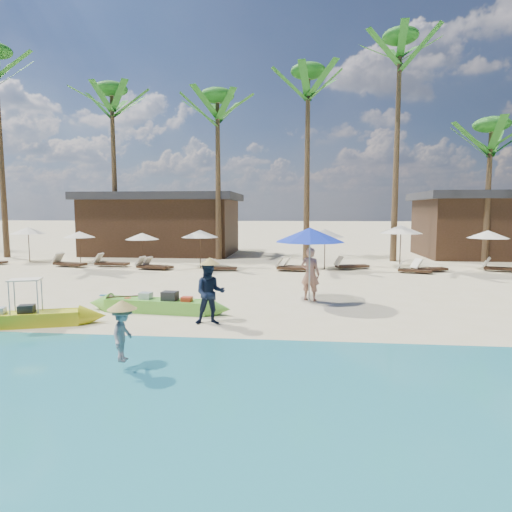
# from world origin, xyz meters

# --- Properties ---
(ground) EXTENTS (240.00, 240.00, 0.00)m
(ground) POSITION_xyz_m (0.00, 0.00, 0.00)
(ground) COLOR beige
(ground) RESTS_ON ground
(wet_sand_strip) EXTENTS (240.00, 4.50, 0.01)m
(wet_sand_strip) POSITION_xyz_m (0.00, -5.00, 0.00)
(wet_sand_strip) COLOR tan
(wet_sand_strip) RESTS_ON ground
(green_canoe) EXTENTS (5.10, 0.98, 0.65)m
(green_canoe) POSITION_xyz_m (-2.52, -0.00, 0.22)
(green_canoe) COLOR #69C43B
(green_canoe) RESTS_ON ground
(yellow_canoe) EXTENTS (4.73, 1.85, 1.27)m
(yellow_canoe) POSITION_xyz_m (-5.63, -1.96, 0.21)
(yellow_canoe) COLOR yellow
(yellow_canoe) RESTS_ON ground
(tourist) EXTENTS (0.78, 0.65, 1.83)m
(tourist) POSITION_xyz_m (2.11, 2.20, 0.91)
(tourist) COLOR tan
(tourist) RESTS_ON ground
(vendor_green) EXTENTS (0.93, 0.79, 1.69)m
(vendor_green) POSITION_xyz_m (-0.65, -1.16, 0.85)
(vendor_green) COLOR #131C34
(vendor_green) RESTS_ON ground
(vendor_yellow) EXTENTS (0.42, 0.71, 1.07)m
(vendor_yellow) POSITION_xyz_m (-1.60, -4.67, 0.72)
(vendor_yellow) COLOR gray
(vendor_yellow) RESTS_ON ground
(blue_umbrella) EXTENTS (2.33, 2.33, 2.51)m
(blue_umbrella) POSITION_xyz_m (2.08, 1.89, 2.27)
(blue_umbrella) COLOR #99999E
(blue_umbrella) RESTS_ON ground
(resort_parasol_2) EXTENTS (2.04, 2.04, 2.10)m
(resort_parasol_2) POSITION_xyz_m (-14.50, 11.81, 1.89)
(resort_parasol_2) COLOR #3D2418
(resort_parasol_2) RESTS_ON ground
(resort_parasol_3) EXTENTS (1.80, 1.80, 1.85)m
(resort_parasol_3) POSITION_xyz_m (-11.22, 11.73, 1.67)
(resort_parasol_3) COLOR #3D2418
(resort_parasol_3) RESTS_ON ground
(lounger_3_left) EXTENTS (2.04, 1.07, 0.66)m
(lounger_3_left) POSITION_xyz_m (-10.94, 9.83, 0.22)
(lounger_3_left) COLOR #3D2418
(lounger_3_left) RESTS_ON ground
(lounger_3_right) EXTENTS (1.94, 0.68, 0.65)m
(lounger_3_right) POSITION_xyz_m (-8.67, 10.13, 0.22)
(lounger_3_right) COLOR #3D2418
(lounger_3_right) RESTS_ON ground
(resort_parasol_4) EXTENTS (1.81, 1.81, 1.87)m
(resort_parasol_4) POSITION_xyz_m (-6.80, 10.16, 1.68)
(resort_parasol_4) COLOR #3D2418
(resort_parasol_4) RESTS_ON ground
(lounger_4_left) EXTENTS (1.85, 0.89, 0.60)m
(lounger_4_left) POSITION_xyz_m (-5.99, 9.14, 0.20)
(lounger_4_left) COLOR #3D2418
(lounger_4_left) RESTS_ON ground
(lounger_4_right) EXTENTS (1.75, 1.03, 0.57)m
(lounger_4_right) POSITION_xyz_m (-5.75, 9.33, 0.19)
(lounger_4_right) COLOR #3D2418
(lounger_4_right) RESTS_ON ground
(resort_parasol_5) EXTENTS (1.98, 1.98, 2.04)m
(resort_parasol_5) POSITION_xyz_m (-3.57, 10.11, 1.84)
(resort_parasol_5) COLOR #3D2418
(resort_parasol_5) RESTS_ON ground
(lounger_5_left) EXTENTS (1.63, 0.54, 0.55)m
(lounger_5_left) POSITION_xyz_m (-2.34, 9.10, 0.18)
(lounger_5_left) COLOR #3D2418
(lounger_5_left) RESTS_ON ground
(resort_parasol_6) EXTENTS (2.07, 2.07, 2.13)m
(resort_parasol_6) POSITION_xyz_m (3.05, 10.13, 1.92)
(resort_parasol_6) COLOR #3D2418
(resort_parasol_6) RESTS_ON ground
(lounger_6_left) EXTENTS (1.99, 0.85, 0.66)m
(lounger_6_left) POSITION_xyz_m (1.38, 9.30, 0.22)
(lounger_6_left) COLOR #3D2418
(lounger_6_left) RESTS_ON ground
(lounger_6_right) EXTENTS (1.73, 0.67, 0.57)m
(lounger_6_right) POSITION_xyz_m (1.71, 9.95, 0.19)
(lounger_6_right) COLOR #3D2418
(lounger_6_right) RESTS_ON ground
(resort_parasol_7) EXTENTS (2.24, 2.24, 2.30)m
(resort_parasol_7) POSITION_xyz_m (7.15, 11.27, 2.08)
(resort_parasol_7) COLOR #3D2418
(resort_parasol_7) RESTS_ON ground
(lounger_7_left) EXTENTS (1.89, 1.02, 0.61)m
(lounger_7_left) POSITION_xyz_m (4.39, 10.43, 0.21)
(lounger_7_left) COLOR #3D2418
(lounger_7_left) RESTS_ON ground
(lounger_7_right) EXTENTS (1.71, 0.96, 0.56)m
(lounger_7_right) POSITION_xyz_m (7.28, 9.20, 0.19)
(lounger_7_right) COLOR #3D2418
(lounger_7_right) RESTS_ON ground
(resort_parasol_8) EXTENTS (2.01, 2.01, 2.07)m
(resort_parasol_8) POSITION_xyz_m (11.30, 10.54, 1.87)
(resort_parasol_8) COLOR #3D2418
(resort_parasol_8) RESTS_ON ground
(lounger_8_left) EXTENTS (1.92, 1.14, 0.63)m
(lounger_8_left) POSITION_xyz_m (8.12, 9.61, 0.21)
(lounger_8_left) COLOR #3D2418
(lounger_8_left) RESTS_ON ground
(lounger_9_left) EXTENTS (1.94, 1.15, 0.63)m
(lounger_9_left) POSITION_xyz_m (11.87, 10.25, 0.21)
(lounger_9_left) COLOR #3D2418
(lounger_9_left) RESTS_ON ground
(palm_2) EXTENTS (2.08, 2.08, 11.33)m
(palm_2) POSITION_xyz_m (-10.45, 15.08, 9.18)
(palm_2) COLOR brown
(palm_2) RESTS_ON ground
(palm_3) EXTENTS (2.08, 2.08, 10.52)m
(palm_3) POSITION_xyz_m (-3.36, 14.27, 8.58)
(palm_3) COLOR brown
(palm_3) RESTS_ON ground
(palm_4) EXTENTS (2.08, 2.08, 11.70)m
(palm_4) POSITION_xyz_m (2.15, 14.01, 9.45)
(palm_4) COLOR brown
(palm_4) RESTS_ON ground
(palm_5) EXTENTS (2.08, 2.08, 13.60)m
(palm_5) POSITION_xyz_m (7.45, 14.38, 10.82)
(palm_5) COLOR brown
(palm_5) RESTS_ON ground
(palm_6) EXTENTS (2.08, 2.08, 8.51)m
(palm_6) POSITION_xyz_m (12.84, 14.52, 7.05)
(palm_6) COLOR brown
(palm_6) RESTS_ON ground
(pavilion_west) EXTENTS (10.80, 6.60, 4.30)m
(pavilion_west) POSITION_xyz_m (-8.00, 17.50, 2.19)
(pavilion_west) COLOR #3D2418
(pavilion_west) RESTS_ON ground
(pavilion_east) EXTENTS (8.80, 6.60, 4.30)m
(pavilion_east) POSITION_xyz_m (14.00, 17.50, 2.20)
(pavilion_east) COLOR #3D2418
(pavilion_east) RESTS_ON ground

